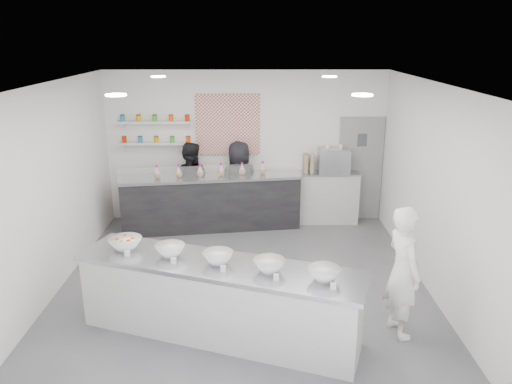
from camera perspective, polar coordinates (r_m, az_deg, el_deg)
floor at (r=7.65m, az=-1.48°, el=-10.84°), size 6.00×6.00×0.00m
ceiling at (r=6.76m, az=-1.68°, el=12.15°), size 6.00×6.00×0.00m
back_wall at (r=9.96m, az=-1.17°, el=5.16°), size 5.50×0.00×5.50m
left_wall at (r=7.64m, az=-22.67°, el=-0.08°), size 0.00×6.00×6.00m
right_wall at (r=7.51m, az=19.90°, el=-0.04°), size 0.00×6.00×6.00m
back_door at (r=10.26m, az=11.81°, el=2.57°), size 0.88×0.04×2.10m
pattern_panel at (r=9.86m, az=-3.24°, el=7.68°), size 1.25×0.03×1.20m
jar_shelf_lower at (r=10.02m, az=-11.28°, el=5.49°), size 1.45×0.22×0.04m
jar_shelf_upper at (r=9.95m, az=-11.43°, el=7.86°), size 1.45×0.22×0.04m
preserve_jars at (r=9.95m, az=-11.40°, el=7.05°), size 1.45×0.10×0.56m
downlight_0 at (r=5.97m, az=-15.72°, el=10.62°), size 0.24×0.24×0.02m
downlight_1 at (r=5.89m, az=12.06°, el=10.80°), size 0.24×0.24×0.02m
downlight_2 at (r=8.50m, az=-11.12°, el=12.81°), size 0.24×0.24×0.02m
downlight_3 at (r=8.44m, az=8.40°, el=12.92°), size 0.24×0.24×0.02m
prep_counter at (r=6.35m, az=-4.24°, el=-12.15°), size 3.67×1.96×0.98m
back_bar at (r=9.68m, az=-5.10°, el=-1.22°), size 3.49×1.12×1.06m
sneeze_guard at (r=9.20m, az=-5.10°, el=2.18°), size 3.35×0.50×0.29m
espresso_ledge at (r=10.10m, az=7.67°, el=-0.59°), size 1.40×0.44×1.04m
espresso_machine at (r=9.92m, az=8.86°, el=3.52°), size 0.60×0.42×0.46m
cup_stacks at (r=9.87m, az=6.06°, el=3.23°), size 0.26×0.24×0.35m
prep_bowls at (r=6.09m, az=-4.36°, el=-7.51°), size 2.97×1.43×0.15m
label_cards at (r=5.67m, az=-2.98°, el=-9.95°), size 2.66×0.04×0.07m
cookie_bags at (r=9.49m, az=-5.21°, el=2.55°), size 2.13×0.44×0.26m
woman_prep at (r=6.47m, az=16.43°, el=-8.74°), size 0.54×0.70×1.70m
staff_left at (r=9.87m, az=-7.51°, el=0.92°), size 0.92×0.78×1.67m
staff_right at (r=9.79m, az=-1.92°, el=0.97°), size 0.96×0.79×1.68m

